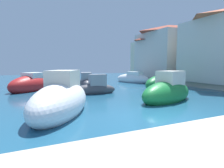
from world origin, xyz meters
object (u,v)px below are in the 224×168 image
at_px(moored_boat_7, 86,82).
at_px(waterfront_building_annex, 167,51).
at_px(moored_boat_1, 132,79).
at_px(moored_boat_3, 61,100).
at_px(waterfront_building_far, 158,55).
at_px(quayside_tree, 184,55).
at_px(moored_boat_6, 95,88).
at_px(moored_boat_8, 167,92).
at_px(moored_boat_0, 31,84).
at_px(moored_boat_4, 162,84).

relative_size(moored_boat_7, waterfront_building_annex, 0.50).
relative_size(moored_boat_1, moored_boat_3, 0.89).
relative_size(waterfront_building_annex, waterfront_building_far, 1.10).
relative_size(waterfront_building_far, quayside_tree, 1.58).
xyz_separation_m(moored_boat_6, moored_boat_8, (3.08, -4.65, 0.14)).
xyz_separation_m(moored_boat_0, waterfront_building_annex, (17.88, 3.31, 3.66)).
bearing_deg(moored_boat_0, waterfront_building_far, 150.13).
xyz_separation_m(moored_boat_7, waterfront_building_annex, (12.77, 2.72, 3.73)).
relative_size(moored_boat_0, moored_boat_6, 1.33).
height_order(waterfront_building_far, quayside_tree, waterfront_building_far).
xyz_separation_m(moored_boat_4, waterfront_building_annex, (6.71, 6.98, 3.72)).
distance_m(moored_boat_3, moored_boat_4, 11.33).
bearing_deg(moored_boat_4, moored_boat_7, 123.95).
height_order(moored_boat_0, moored_boat_1, moored_boat_0).
bearing_deg(moored_boat_4, moored_boat_1, 62.76).
bearing_deg(moored_boat_7, moored_boat_0, 110.54).
bearing_deg(moored_boat_8, moored_boat_0, -68.48).
bearing_deg(moored_boat_7, moored_boat_8, -151.47).
height_order(moored_boat_4, quayside_tree, quayside_tree).
bearing_deg(moored_boat_4, moored_boat_8, -147.65).
relative_size(moored_boat_0, waterfront_building_annex, 0.60).
height_order(moored_boat_4, waterfront_building_annex, waterfront_building_annex).
distance_m(moored_boat_0, moored_boat_4, 11.76).
relative_size(moored_boat_1, quayside_tree, 1.18).
relative_size(moored_boat_7, moored_boat_8, 0.77).
relative_size(moored_boat_4, waterfront_building_far, 0.73).
height_order(moored_boat_1, moored_boat_6, moored_boat_6).
xyz_separation_m(moored_boat_1, quayside_tree, (7.12, -1.50, 3.04)).
relative_size(moored_boat_4, waterfront_building_annex, 0.67).
relative_size(moored_boat_3, quayside_tree, 1.33).
xyz_separation_m(moored_boat_8, waterfront_building_annex, (10.38, 11.90, 3.63)).
height_order(moored_boat_0, moored_boat_7, moored_boat_0).
bearing_deg(moored_boat_0, quayside_tree, 137.54).
height_order(moored_boat_3, moored_boat_7, moored_boat_3).
xyz_separation_m(moored_boat_6, moored_boat_7, (0.69, 4.54, 0.04)).
distance_m(moored_boat_3, waterfront_building_far, 22.15).
relative_size(moored_boat_1, waterfront_building_annex, 0.68).
bearing_deg(quayside_tree, moored_boat_0, -176.11).
height_order(moored_boat_3, waterfront_building_annex, waterfront_building_annex).
distance_m(moored_boat_3, waterfront_building_annex, 21.03).
height_order(moored_boat_6, moored_boat_8, moored_boat_8).
bearing_deg(quayside_tree, moored_boat_6, -160.23).
bearing_deg(waterfront_building_far, moored_boat_6, -145.53).
height_order(moored_boat_6, moored_boat_7, moored_boat_6).
distance_m(moored_boat_4, quayside_tree, 9.76).
bearing_deg(waterfront_building_annex, moored_boat_1, -175.09).
distance_m(moored_boat_6, waterfront_building_annex, 15.75).
distance_m(moored_boat_6, moored_boat_7, 4.59).
xyz_separation_m(moored_boat_1, waterfront_building_far, (5.99, 2.50, 3.23)).
xyz_separation_m(moored_boat_3, moored_boat_8, (6.44, 0.19, -0.04)).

